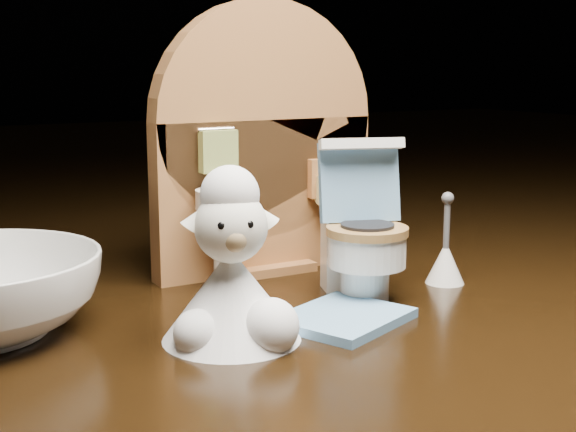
{
  "coord_description": "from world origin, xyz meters",
  "views": [
    {
      "loc": [
        -0.21,
        -0.33,
        0.12
      ],
      "look_at": [
        -0.03,
        -0.01,
        0.05
      ],
      "focal_mm": 50.0,
      "sensor_mm": 36.0,
      "label": 1
    }
  ],
  "objects": [
    {
      "name": "bath_mat",
      "position": [
        -0.01,
        -0.04,
        0.0
      ],
      "size": [
        0.07,
        0.06,
        0.0
      ],
      "primitive_type": "cube",
      "rotation": [
        0.0,
        0.0,
        0.4
      ],
      "color": "#6598C4",
      "rests_on": "ground"
    },
    {
      "name": "toilet_brush",
      "position": [
        0.07,
        -0.01,
        0.01
      ],
      "size": [
        0.02,
        0.02,
        0.05
      ],
      "color": "white",
      "rests_on": "ground"
    },
    {
      "name": "backdrop_panel",
      "position": [
        -0.0,
        0.06,
        0.07
      ],
      "size": [
        0.13,
        0.05,
        0.15
      ],
      "color": "#A96B38",
      "rests_on": "ground"
    },
    {
      "name": "toy_toilet",
      "position": [
        0.02,
        -0.0,
        0.03
      ],
      "size": [
        0.05,
        0.06,
        0.08
      ],
      "rotation": [
        0.0,
        0.0,
        -0.33
      ],
      "color": "white",
      "rests_on": "ground"
    },
    {
      "name": "plush_lamb",
      "position": [
        -0.07,
        -0.03,
        0.03
      ],
      "size": [
        0.06,
        0.06,
        0.08
      ],
      "rotation": [
        0.0,
        0.0,
        -0.3
      ],
      "color": "white",
      "rests_on": "ground"
    }
  ]
}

